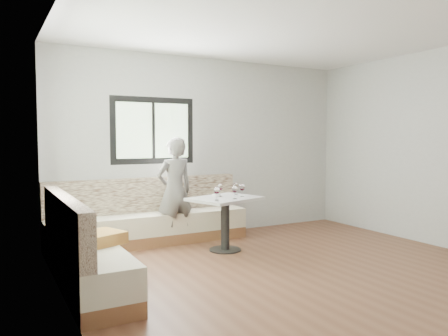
% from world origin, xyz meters
% --- Properties ---
extents(room, '(5.01, 5.01, 2.81)m').
position_xyz_m(room, '(-0.08, 0.08, 1.41)').
color(room, brown).
rests_on(room, ground).
extents(banquette, '(2.90, 2.80, 0.95)m').
position_xyz_m(banquette, '(-1.59, 1.63, 0.33)').
color(banquette, brown).
rests_on(banquette, ground).
extents(table, '(1.06, 0.93, 0.73)m').
position_xyz_m(table, '(-0.27, 1.39, 0.55)').
color(table, black).
rests_on(table, ground).
extents(person, '(0.60, 0.43, 1.55)m').
position_xyz_m(person, '(-0.73, 2.07, 0.77)').
color(person, '#66635E').
rests_on(person, ground).
extents(olive_ramekin, '(0.10, 0.10, 0.04)m').
position_xyz_m(olive_ramekin, '(-0.36, 1.50, 0.75)').
color(olive_ramekin, white).
rests_on(olive_ramekin, table).
extents(wine_glass_a, '(0.08, 0.08, 0.18)m').
position_xyz_m(wine_glass_a, '(-0.51, 1.19, 0.86)').
color(wine_glass_a, white).
rests_on(wine_glass_a, table).
extents(wine_glass_b, '(0.08, 0.08, 0.18)m').
position_xyz_m(wine_glass_b, '(-0.24, 1.19, 0.86)').
color(wine_glass_b, white).
rests_on(wine_glass_b, table).
extents(wine_glass_c, '(0.08, 0.08, 0.18)m').
position_xyz_m(wine_glass_c, '(-0.04, 1.33, 0.86)').
color(wine_glass_c, white).
rests_on(wine_glass_c, table).
extents(wine_glass_d, '(0.08, 0.08, 0.18)m').
position_xyz_m(wine_glass_d, '(-0.28, 1.51, 0.86)').
color(wine_glass_d, white).
rests_on(wine_glass_d, table).
extents(wine_glass_e, '(0.08, 0.08, 0.18)m').
position_xyz_m(wine_glass_e, '(-0.01, 1.56, 0.86)').
color(wine_glass_e, white).
rests_on(wine_glass_e, table).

